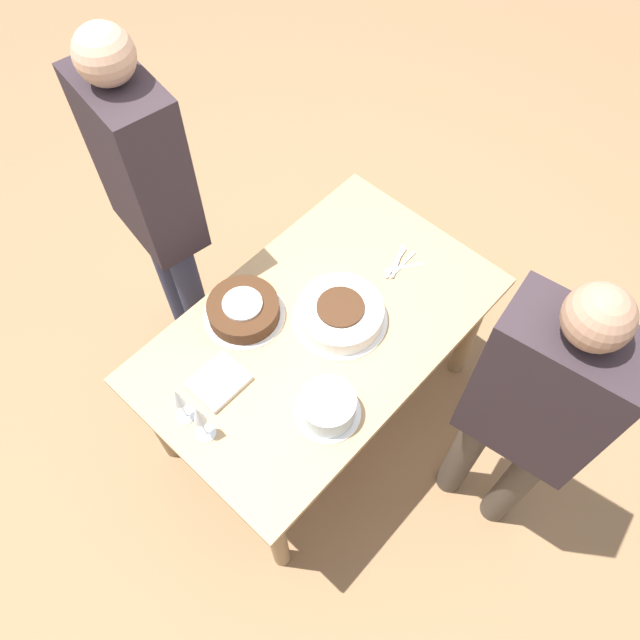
{
  "coord_description": "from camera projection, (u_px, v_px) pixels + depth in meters",
  "views": [
    {
      "loc": [
        0.89,
        0.82,
        2.77
      ],
      "look_at": [
        0.0,
        0.0,
        0.79
      ],
      "focal_mm": 35.0,
      "sensor_mm": 36.0,
      "label": 1
    }
  ],
  "objects": [
    {
      "name": "napkin_stack",
      "position": [
        219.0,
        382.0,
        2.22
      ],
      "size": [
        0.19,
        0.16,
        0.02
      ],
      "color": "silver",
      "rests_on": "dining_table"
    },
    {
      "name": "wine_glass_far",
      "position": [
        179.0,
        400.0,
        2.05
      ],
      "size": [
        0.07,
        0.07,
        0.21
      ],
      "color": "silver",
      "rests_on": "dining_table"
    },
    {
      "name": "person_cutting",
      "position": [
        150.0,
        191.0,
        2.33
      ],
      "size": [
        0.28,
        0.43,
        1.7
      ],
      "rotation": [
        0.0,
        0.0,
        1.41
      ],
      "color": "#2D334C",
      "rests_on": "ground_plane"
    },
    {
      "name": "fork_pile",
      "position": [
        400.0,
        264.0,
        2.5
      ],
      "size": [
        0.18,
        0.13,
        0.01
      ],
      "color": "silver",
      "rests_on": "dining_table"
    },
    {
      "name": "cake_center_white",
      "position": [
        340.0,
        313.0,
        2.34
      ],
      "size": [
        0.36,
        0.36,
        0.09
      ],
      "color": "white",
      "rests_on": "dining_table"
    },
    {
      "name": "cake_back_decorated",
      "position": [
        328.0,
        407.0,
        2.13
      ],
      "size": [
        0.24,
        0.24,
        0.1
      ],
      "color": "white",
      "rests_on": "dining_table"
    },
    {
      "name": "cake_front_chocolate",
      "position": [
        244.0,
        310.0,
        2.35
      ],
      "size": [
        0.31,
        0.31,
        0.09
      ],
      "color": "white",
      "rests_on": "dining_table"
    },
    {
      "name": "ground_plane",
      "position": [
        320.0,
        406.0,
        2.99
      ],
      "size": [
        12.0,
        12.0,
        0.0
      ],
      "primitive_type": "plane",
      "color": "#8E6B47"
    },
    {
      "name": "dining_table",
      "position": [
        320.0,
        343.0,
        2.46
      ],
      "size": [
        1.38,
        0.85,
        0.74
      ],
      "color": "tan",
      "rests_on": "ground_plane"
    },
    {
      "name": "person_watching",
      "position": [
        532.0,
        409.0,
        1.95
      ],
      "size": [
        0.27,
        0.43,
        1.59
      ],
      "rotation": [
        0.0,
        0.0,
        -1.44
      ],
      "color": "#4C4238",
      "rests_on": "ground_plane"
    },
    {
      "name": "wine_glass_near",
      "position": [
        199.0,
        417.0,
        2.01
      ],
      "size": [
        0.07,
        0.07,
        0.21
      ],
      "color": "silver",
      "rests_on": "dining_table"
    }
  ]
}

